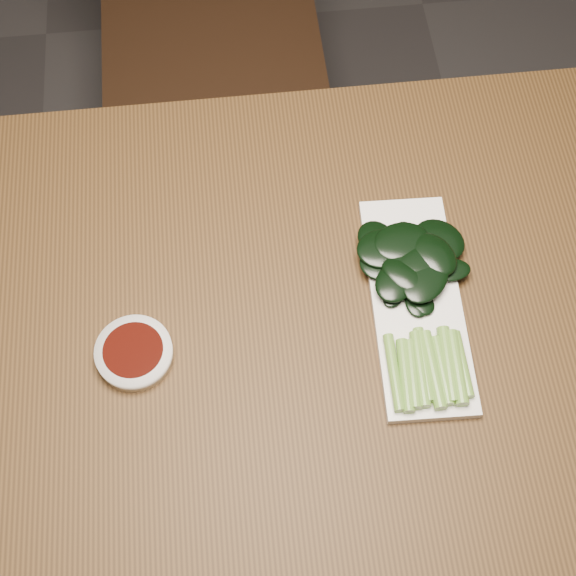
{
  "coord_description": "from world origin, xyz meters",
  "views": [
    {
      "loc": [
        -0.04,
        -0.45,
        1.74
      ],
      "look_at": [
        0.01,
        0.05,
        0.76
      ],
      "focal_mm": 50.0,
      "sensor_mm": 36.0,
      "label": 1
    }
  ],
  "objects_px": {
    "chair_far": "(208,8)",
    "gai_lan": "(416,288)",
    "serving_plate": "(416,303)",
    "table": "(282,344)",
    "sauce_bowl": "(134,353)"
  },
  "relations": [
    {
      "from": "serving_plate",
      "to": "chair_far",
      "type": "bearing_deg",
      "value": 106.42
    },
    {
      "from": "chair_far",
      "to": "sauce_bowl",
      "type": "height_order",
      "value": "chair_far"
    },
    {
      "from": "chair_far",
      "to": "gai_lan",
      "type": "bearing_deg",
      "value": -73.75
    },
    {
      "from": "table",
      "to": "sauce_bowl",
      "type": "distance_m",
      "value": 0.22
    },
    {
      "from": "chair_far",
      "to": "serving_plate",
      "type": "relative_size",
      "value": 2.67
    },
    {
      "from": "chair_far",
      "to": "sauce_bowl",
      "type": "relative_size",
      "value": 8.77
    },
    {
      "from": "serving_plate",
      "to": "gai_lan",
      "type": "bearing_deg",
      "value": 91.48
    },
    {
      "from": "chair_far",
      "to": "sauce_bowl",
      "type": "distance_m",
      "value": 0.95
    },
    {
      "from": "chair_far",
      "to": "sauce_bowl",
      "type": "bearing_deg",
      "value": -98.56
    },
    {
      "from": "table",
      "to": "serving_plate",
      "type": "bearing_deg",
      "value": 2.15
    },
    {
      "from": "chair_far",
      "to": "serving_plate",
      "type": "distance_m",
      "value": 0.94
    },
    {
      "from": "table",
      "to": "sauce_bowl",
      "type": "height_order",
      "value": "sauce_bowl"
    },
    {
      "from": "chair_far",
      "to": "gai_lan",
      "type": "distance_m",
      "value": 0.93
    },
    {
      "from": "table",
      "to": "gai_lan",
      "type": "height_order",
      "value": "gai_lan"
    },
    {
      "from": "chair_far",
      "to": "serving_plate",
      "type": "height_order",
      "value": "chair_far"
    }
  ]
}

